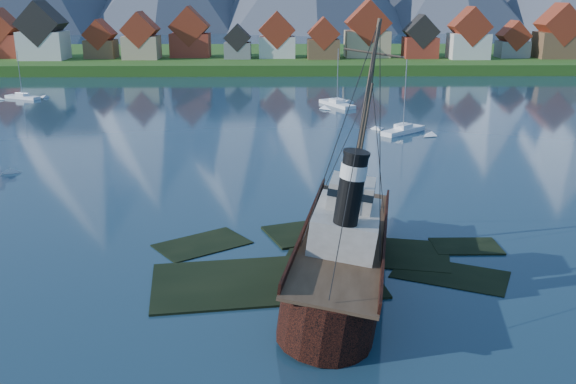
{
  "coord_description": "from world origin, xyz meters",
  "views": [
    {
      "loc": [
        -2.07,
        -48.73,
        21.97
      ],
      "look_at": [
        -1.14,
        6.0,
        5.0
      ],
      "focal_mm": 40.0,
      "sensor_mm": 36.0,
      "label": 1
    }
  ],
  "objects_px": {
    "sailboat_e": "(337,105)",
    "sailboat_c": "(23,98)",
    "tugboat_wreck": "(336,245)",
    "sailboat_d": "(403,131)"
  },
  "relations": [
    {
      "from": "tugboat_wreck",
      "to": "sailboat_e",
      "type": "xyz_separation_m",
      "value": [
        7.62,
        82.68,
        -2.48
      ]
    },
    {
      "from": "sailboat_c",
      "to": "sailboat_d",
      "type": "height_order",
      "value": "sailboat_d"
    },
    {
      "from": "sailboat_d",
      "to": "sailboat_e",
      "type": "relative_size",
      "value": 1.04
    },
    {
      "from": "tugboat_wreck",
      "to": "sailboat_e",
      "type": "relative_size",
      "value": 2.28
    },
    {
      "from": "tugboat_wreck",
      "to": "sailboat_d",
      "type": "xyz_separation_m",
      "value": [
        16.1,
        55.85,
        -2.45
      ]
    },
    {
      "from": "sailboat_e",
      "to": "sailboat_c",
      "type": "bearing_deg",
      "value": 144.91
    },
    {
      "from": "tugboat_wreck",
      "to": "sailboat_d",
      "type": "height_order",
      "value": "tugboat_wreck"
    },
    {
      "from": "sailboat_e",
      "to": "tugboat_wreck",
      "type": "bearing_deg",
      "value": -121.57
    },
    {
      "from": "sailboat_d",
      "to": "sailboat_e",
      "type": "bearing_deg",
      "value": 154.85
    },
    {
      "from": "tugboat_wreck",
      "to": "sailboat_c",
      "type": "bearing_deg",
      "value": 133.53
    }
  ]
}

